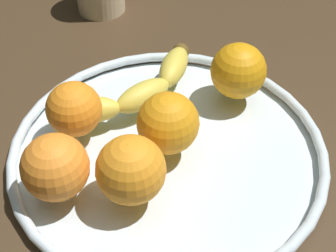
% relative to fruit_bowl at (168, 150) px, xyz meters
% --- Properties ---
extents(ground_plane, '(1.51, 1.51, 0.04)m').
position_rel_fruit_bowl_xyz_m(ground_plane, '(0.00, 0.00, -0.03)').
color(ground_plane, '#3E2C1B').
extents(fruit_bowl, '(0.36, 0.36, 0.02)m').
position_rel_fruit_bowl_xyz_m(fruit_bowl, '(0.00, 0.00, 0.00)').
color(fruit_bowl, silver).
rests_on(fruit_bowl, ground_plane).
extents(banana, '(0.21, 0.08, 0.03)m').
position_rel_fruit_bowl_xyz_m(banana, '(0.03, 0.08, 0.02)').
color(banana, gold).
rests_on(banana, fruit_bowl).
extents(orange_back_right, '(0.07, 0.07, 0.07)m').
position_rel_fruit_bowl_xyz_m(orange_back_right, '(-0.00, 0.00, 0.04)').
color(orange_back_right, orange).
rests_on(orange_back_right, fruit_bowl).
extents(orange_front_right, '(0.07, 0.07, 0.07)m').
position_rel_fruit_bowl_xyz_m(orange_front_right, '(0.12, 0.01, 0.04)').
color(orange_front_right, orange).
rests_on(orange_front_right, fruit_bowl).
extents(orange_front_left, '(0.07, 0.07, 0.07)m').
position_rel_fruit_bowl_xyz_m(orange_front_left, '(-0.07, -0.03, 0.04)').
color(orange_front_left, orange).
rests_on(orange_front_left, fruit_bowl).
extents(orange_back_left, '(0.06, 0.06, 0.06)m').
position_rel_fruit_bowl_xyz_m(orange_back_left, '(-0.06, 0.09, 0.04)').
color(orange_back_left, orange).
rests_on(orange_back_left, fruit_bowl).
extents(orange_center, '(0.07, 0.07, 0.07)m').
position_rel_fruit_bowl_xyz_m(orange_center, '(-0.13, 0.03, 0.04)').
color(orange_center, orange).
rests_on(orange_center, fruit_bowl).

